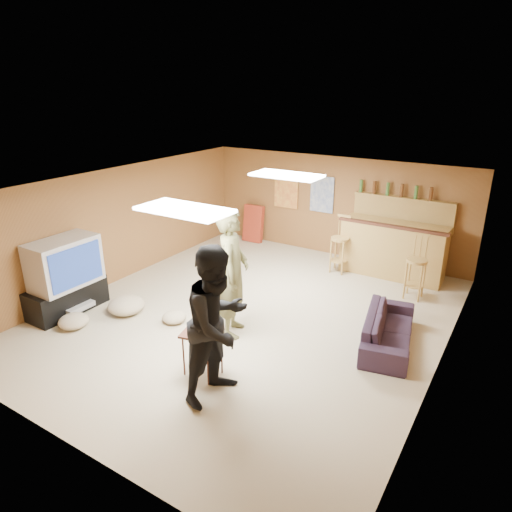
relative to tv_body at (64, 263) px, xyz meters
The scene contains 32 objects.
ground 3.18m from the tv_body, 29.51° to the left, with size 7.00×7.00×0.00m, color tan.
ceiling 3.31m from the tv_body, 29.51° to the left, with size 6.00×7.00×0.02m, color silver.
wall_back 5.66m from the tv_body, 62.08° to the left, with size 6.00×0.02×2.20m, color brown.
wall_front 3.33m from the tv_body, 37.04° to the right, with size 6.00×0.02×2.20m, color brown.
wall_left 1.55m from the tv_body, 103.13° to the left, with size 0.02×7.00×2.20m, color brown.
wall_right 5.85m from the tv_body, 14.87° to the left, with size 0.02×7.00×2.20m, color brown.
tv_stand 0.65m from the tv_body, behind, with size 0.55×1.30×0.50m, color black.
dvd_box 0.76m from the tv_body, ahead, with size 0.35×0.50×0.08m, color #B2B2B7.
tv_body is the anchor object (origin of this frame).
tv_screen 0.31m from the tv_body, ahead, with size 0.02×0.95×0.65m, color navy.
bar_counter 6.09m from the tv_body, 47.00° to the left, with size 2.00×0.60×1.10m, color olive.
bar_lip 5.91m from the tv_body, 45.34° to the left, with size 2.10×0.12×0.05m, color #3A1B12.
bar_shelf 6.45m from the tv_body, 49.74° to the left, with size 2.00×0.18×0.05m, color olive.
bar_backing 6.44m from the tv_body, 49.85° to the left, with size 2.00×0.14×0.60m, color olive.
poster_left 5.19m from the tv_body, 73.70° to the left, with size 0.60×0.03×0.85m, color #BF3F26.
poster_right 5.51m from the tv_body, 64.65° to the left, with size 0.55×0.03×0.80m, color #334C99.
folding_chair_stack 4.86m from the tv_body, 82.29° to the left, with size 0.50×0.14×0.90m, color #A0301D.
ceiling_panel_front 2.94m from the tv_body, ahead, with size 1.20×0.60×0.04m, color white.
ceiling_panel_back 3.99m from the tv_body, 45.54° to the left, with size 1.20×0.60×0.04m, color white.
person_olive 2.88m from the tv_body, 18.23° to the left, with size 0.73×0.48×1.99m, color brown.
person_black 3.46m from the tv_body, ahead, with size 0.96×0.74×1.97m, color black.
sofa 5.25m from the tv_body, 20.49° to the left, with size 1.68×0.66×0.49m, color black.
tray_table 3.08m from the tv_body, ahead, with size 0.49×0.39×0.64m, color #3A1B12.
cup_red_near 2.90m from the tv_body, ahead, with size 0.08×0.08×0.11m, color red.
cup_red_far 3.13m from the tv_body, ahead, with size 0.08×0.08×0.11m, color red.
cup_blue 3.14m from the tv_body, ahead, with size 0.08×0.08×0.10m, color #1719A0.
bar_stool_left 5.17m from the tv_body, 51.88° to the left, with size 0.35×0.35×1.11m, color olive, non-canonical shape.
bar_stool_right 6.03m from the tv_body, 37.07° to the left, with size 0.36×0.36×1.15m, color olive, non-canonical shape.
cushion_near_tv 1.22m from the tv_body, 29.77° to the left, with size 0.61×0.61×0.28m, color #9C8C6E.
cushion_mid 2.02m from the tv_body, 20.70° to the left, with size 0.39×0.39×0.17m, color #9C8C6E.
cushion_far 0.98m from the tv_body, 33.76° to the right, with size 0.47×0.47×0.21m, color #9C8C6E.
bottle_row 6.32m from the tv_body, 51.01° to the left, with size 1.48×0.08×0.26m, color #3F7233, non-canonical shape.
Camera 1 is at (3.69, -5.74, 3.65)m, focal length 32.00 mm.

